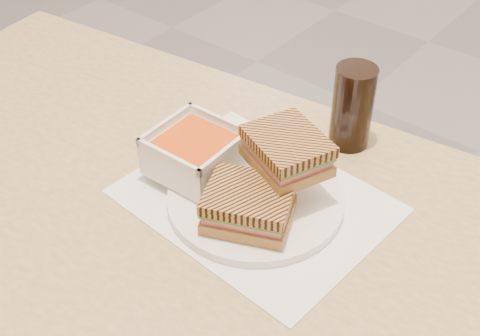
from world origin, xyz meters
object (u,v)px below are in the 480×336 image
Objects in this scene: soup_bowl at (195,153)px; cola_glass at (352,107)px; plate at (256,199)px; main_table at (156,237)px; panini_lower at (249,205)px.

cola_glass is (0.14, 0.23, 0.03)m from soup_bowl.
cola_glass reaches higher than soup_bowl.
plate is at bearing 4.19° from soup_bowl.
soup_bowl is at bearing 57.07° from main_table.
soup_bowl is (-0.11, -0.01, 0.04)m from plate.
main_table is at bearing -171.75° from panini_lower.
panini_lower is at bearing -91.26° from cola_glass.
soup_bowl is 0.27m from cola_glass.
cola_glass is at bearing 82.52° from plate.
main_table is 8.73× the size of cola_glass.
main_table is 9.90× the size of soup_bowl.
cola_glass reaches higher than plate.
panini_lower reaches higher than plate.
cola_glass is (0.01, 0.27, 0.03)m from panini_lower.
soup_bowl is 0.14m from panini_lower.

